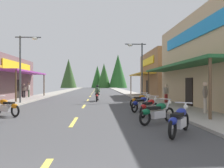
{
  "coord_description": "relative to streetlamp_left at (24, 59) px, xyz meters",
  "views": [
    {
      "loc": [
        1.09,
        -1.64,
        1.7
      ],
      "look_at": [
        3.4,
        34.83,
        1.59
      ],
      "focal_mm": 34.11,
      "sensor_mm": 36.0,
      "label": 1
    }
  ],
  "objects": [
    {
      "name": "motorcycle_parked_right_3",
      "position": [
        8.68,
        -5.15,
        -3.21
      ],
      "size": [
        1.56,
        1.6,
        1.04
      ],
      "rotation": [
        0.0,
        0.0,
        0.8
      ],
      "color": "black",
      "rests_on": "ground"
    },
    {
      "name": "motorcycle_parked_right_1",
      "position": [
        8.56,
        -9.09,
        -3.21
      ],
      "size": [
        1.85,
        1.24,
        1.04
      ],
      "rotation": [
        0.0,
        0.0,
        0.57
      ],
      "color": "black",
      "rests_on": "ground"
    },
    {
      "name": "motorcycle_parked_left_2",
      "position": [
        1.28,
        -6.47,
        -3.21
      ],
      "size": [
        1.84,
        1.26,
        1.04
      ],
      "rotation": [
        0.0,
        0.0,
        2.56
      ],
      "color": "black",
      "rests_on": "ground"
    },
    {
      "name": "streetlamp_right",
      "position": [
        10.01,
        2.72,
        0.02
      ],
      "size": [
        2.08,
        0.3,
        5.64
      ],
      "color": "#474C51",
      "rests_on": "ground"
    },
    {
      "name": "pedestrian_browsing",
      "position": [
        11.75,
        -6.94,
        -2.64
      ],
      "size": [
        0.42,
        0.47,
        1.8
      ],
      "rotation": [
        0.0,
        0.0,
        5.64
      ],
      "color": "#B2A599",
      "rests_on": "ground"
    },
    {
      "name": "ground",
      "position": [
        5.01,
        17.16,
        -3.75
      ],
      "size": [
        9.88,
        96.82,
        0.1
      ],
      "primitive_type": "cube",
      "color": "#424244"
    },
    {
      "name": "treeline_backdrop",
      "position": [
        7.41,
        64.27,
        1.72
      ],
      "size": [
        25.27,
        12.87,
        12.72
      ],
      "color": "#226223",
      "rests_on": "ground"
    },
    {
      "name": "storefront_right_far",
      "position": [
        17.05,
        9.98,
        -0.77
      ],
      "size": [
        10.77,
        9.63,
        5.85
      ],
      "color": "olive",
      "rests_on": "ground"
    },
    {
      "name": "pedestrian_waiting",
      "position": [
        11.65,
        -0.71,
        -2.77
      ],
      "size": [
        0.51,
        0.4,
        1.61
      ],
      "rotation": [
        0.0,
        0.0,
        5.21
      ],
      "color": "maroon",
      "rests_on": "ground"
    },
    {
      "name": "streetlamp_left",
      "position": [
        0.0,
        0.0,
        0.0
      ],
      "size": [
        2.08,
        0.3,
        5.6
      ],
      "color": "#474C51",
      "rests_on": "ground"
    },
    {
      "name": "motorcycle_parked_right_4",
      "position": [
        9.02,
        -2.96,
        -3.21
      ],
      "size": [
        1.7,
        1.45,
        1.04
      ],
      "rotation": [
        0.0,
        0.0,
        0.7
      ],
      "color": "black",
      "rests_on": "ground"
    },
    {
      "name": "pedestrian_by_shop",
      "position": [
        -2.27,
        6.5,
        -2.71
      ],
      "size": [
        0.5,
        0.41,
        1.7
      ],
      "rotation": [
        0.0,
        0.0,
        5.25
      ],
      "color": "black",
      "rests_on": "ground"
    },
    {
      "name": "centerline_dashes",
      "position": [
        5.01,
        21.85,
        -3.69
      ],
      "size": [
        0.16,
        73.24,
        0.01
      ],
      "color": "#E0C64C",
      "rests_on": "ground"
    },
    {
      "name": "sidewalk_left",
      "position": [
        -1.26,
        17.16,
        -3.64
      ],
      "size": [
        2.65,
        96.82,
        0.12
      ],
      "primitive_type": "cube",
      "color": "gray",
      "rests_on": "ground"
    },
    {
      "name": "motorcycle_parked_right_2",
      "position": [
        8.71,
        -7.04,
        -3.21
      ],
      "size": [
        1.4,
        1.74,
        1.04
      ],
      "rotation": [
        0.0,
        0.0,
        0.9
      ],
      "color": "black",
      "rests_on": "ground"
    },
    {
      "name": "sidewalk_right",
      "position": [
        11.27,
        17.16,
        -3.64
      ],
      "size": [
        2.65,
        96.82,
        0.12
      ],
      "primitive_type": "cube",
      "color": "#9E9991",
      "rests_on": "ground"
    },
    {
      "name": "pedestrian_strolling",
      "position": [
        -1.99,
        7.33,
        -2.63
      ],
      "size": [
        0.29,
        0.57,
        1.81
      ],
      "rotation": [
        0.0,
        0.0,
        3.24
      ],
      "color": "#3F593F",
      "rests_on": "ground"
    },
    {
      "name": "rider_cruising_lead",
      "position": [
        5.98,
        2.46,
        -3.04
      ],
      "size": [
        0.6,
        2.14,
        1.57
      ],
      "rotation": [
        0.0,
        0.0,
        1.49
      ],
      "color": "black",
      "rests_on": "ground"
    },
    {
      "name": "motorcycle_parked_right_0",
      "position": [
        8.76,
        -11.01,
        -3.21
      ],
      "size": [
        1.37,
        1.77,
        1.04
      ],
      "rotation": [
        0.0,
        0.0,
        0.92
      ],
      "color": "black",
      "rests_on": "ground"
    }
  ]
}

